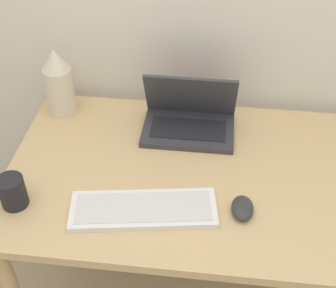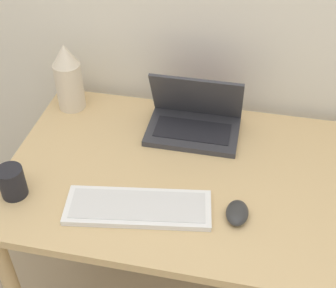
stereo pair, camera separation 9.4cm
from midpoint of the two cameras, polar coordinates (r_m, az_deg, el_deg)
name	(u,v)px [view 1 (the left image)]	position (r m, az deg, el deg)	size (l,w,h in m)	color
desk	(189,191)	(1.53, 0.81, -5.86)	(1.15, 0.74, 0.71)	tan
laptop	(189,118)	(1.61, 0.91, 3.18)	(0.31, 0.21, 0.21)	#333338
keyboard	(143,209)	(1.35, -5.03, -7.99)	(0.44, 0.20, 0.02)	white
mouse	(242,208)	(1.35, 7.08, -7.82)	(0.06, 0.10, 0.03)	#2D2D2D
vase	(59,82)	(1.70, -14.75, 7.23)	(0.10, 0.10, 0.25)	beige
mug	(12,192)	(1.43, -20.25, -5.55)	(0.08, 0.08, 0.10)	black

